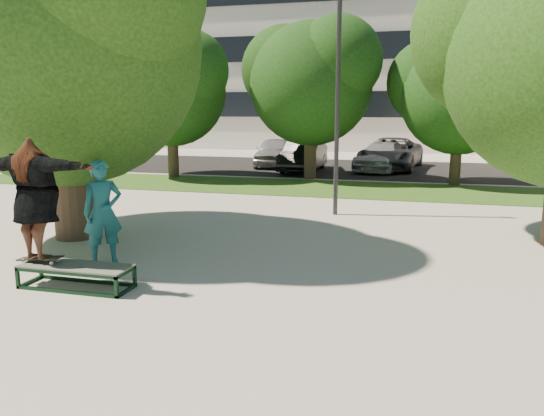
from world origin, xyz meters
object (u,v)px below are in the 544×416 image
(tree_left, at_px, (60,30))
(car_grey, at_px, (391,153))
(car_silver_a, at_px, (275,152))
(car_dark, at_px, (303,156))
(car_silver_b, at_px, (382,156))
(grind_box, at_px, (76,276))
(bystander, at_px, (103,212))
(lamppost, at_px, (338,95))

(tree_left, height_order, car_grey, tree_left)
(car_silver_a, relative_size, car_dark, 0.96)
(car_silver_a, distance_m, car_dark, 2.46)
(car_grey, relative_size, car_silver_b, 1.18)
(grind_box, bearing_deg, car_silver_a, 94.22)
(bystander, relative_size, car_silver_b, 0.43)
(car_grey, bearing_deg, lamppost, -87.53)
(car_grey, bearing_deg, car_silver_b, -109.56)
(car_dark, bearing_deg, car_silver_a, 136.19)
(car_grey, bearing_deg, grind_box, -95.39)
(bystander, relative_size, car_dark, 0.45)
(car_silver_a, bearing_deg, car_dark, -49.85)
(grind_box, xyz_separation_m, car_silver_b, (3.83, 17.42, 0.45))
(tree_left, xyz_separation_m, car_silver_b, (5.95, 14.42, -3.78))
(car_grey, xyz_separation_m, car_silver_b, (-0.36, -0.70, -0.08))
(lamppost, bearing_deg, tree_left, -143.58)
(tree_left, xyz_separation_m, bystander, (1.79, -1.64, -3.46))
(lamppost, distance_m, bystander, 6.91)
(car_silver_b, bearing_deg, bystander, -92.84)
(car_dark, xyz_separation_m, car_grey, (3.75, 1.87, 0.02))
(tree_left, distance_m, bystander, 4.23)
(car_silver_a, bearing_deg, bystander, -92.07)
(car_silver_a, height_order, car_silver_b, car_silver_a)
(tree_left, bearing_deg, car_grey, 67.36)
(bystander, distance_m, car_silver_a, 16.64)
(lamppost, bearing_deg, bystander, -122.26)
(grind_box, distance_m, car_dark, 16.26)
(grind_box, relative_size, car_silver_a, 0.44)
(lamppost, distance_m, car_dark, 10.04)
(lamppost, relative_size, car_grey, 1.18)
(lamppost, height_order, car_silver_b, lamppost)
(tree_left, relative_size, car_dark, 1.68)
(lamppost, height_order, car_dark, lamppost)
(tree_left, xyz_separation_m, car_silver_a, (0.79, 14.97, -3.73))
(lamppost, relative_size, car_silver_a, 1.50)
(bystander, height_order, car_silver_b, bystander)
(car_dark, distance_m, car_silver_b, 3.59)
(car_grey, bearing_deg, tree_left, -105.01)
(grind_box, distance_m, car_silver_a, 18.02)
(car_dark, bearing_deg, grind_box, -91.01)
(tree_left, height_order, grind_box, tree_left)
(bystander, distance_m, car_grey, 17.36)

